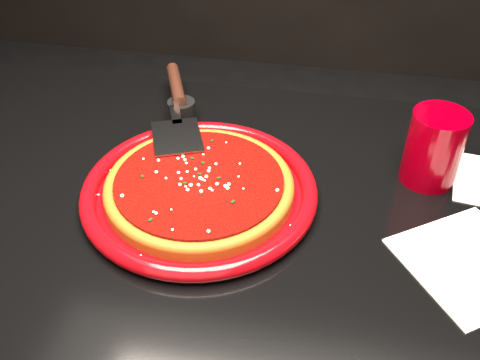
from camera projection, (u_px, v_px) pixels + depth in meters
name	position (u px, v px, depth m)	size (l,w,h in m)	color
table	(230.00, 352.00, 1.07)	(1.20, 0.80, 0.75)	black
plate	(200.00, 190.00, 0.85)	(0.38, 0.38, 0.03)	#790407
pizza_crust	(199.00, 188.00, 0.85)	(0.30, 0.30, 0.02)	brown
pizza_crust_rim	(199.00, 185.00, 0.84)	(0.30, 0.30, 0.02)	brown
pizza_sauce	(199.00, 182.00, 0.84)	(0.27, 0.27, 0.01)	#650905
parmesan_dusting	(199.00, 178.00, 0.84)	(0.26, 0.26, 0.01)	beige
basil_flecks	(199.00, 179.00, 0.84)	(0.24, 0.24, 0.00)	black
pizza_server	(178.00, 106.00, 0.99)	(0.10, 0.35, 0.03)	#B6B9BD
cup	(434.00, 148.00, 0.86)	(0.09, 0.09, 0.12)	#87000A
napkin_a	(471.00, 263.00, 0.75)	(0.18, 0.18, 0.00)	silver
ramekin	(182.00, 111.00, 1.03)	(0.05, 0.05, 0.04)	black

